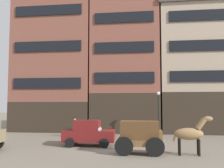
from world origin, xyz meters
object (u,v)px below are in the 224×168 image
object	(u,v)px
draft_horse	(190,134)
pedestrian_officer	(75,126)
fire_hydrant_curbside	(138,133)
cargo_wagon	(140,135)
streetlamp_curbside	(158,108)
sedan_dark	(89,133)

from	to	relation	value
draft_horse	pedestrian_officer	xyz separation A→B (m)	(-9.01, 7.01, -0.29)
draft_horse	fire_hydrant_curbside	bearing A→B (deg)	114.44
cargo_wagon	streetlamp_curbside	size ratio (longest dim) A/B	0.71
draft_horse	pedestrian_officer	bearing A→B (deg)	142.10
draft_horse	streetlamp_curbside	world-z (taller)	streetlamp_curbside
sedan_dark	streetlamp_curbside	distance (m)	7.66
cargo_wagon	draft_horse	bearing A→B (deg)	-0.01
cargo_wagon	streetlamp_curbside	distance (m)	8.04
draft_horse	cargo_wagon	bearing A→B (deg)	179.99
sedan_dark	fire_hydrant_curbside	xyz separation A→B (m)	(3.41, 4.75, -0.49)
sedan_dark	pedestrian_officer	bearing A→B (deg)	117.07
cargo_wagon	pedestrian_officer	size ratio (longest dim) A/B	1.62
streetlamp_curbside	fire_hydrant_curbside	world-z (taller)	streetlamp_curbside
cargo_wagon	streetlamp_curbside	world-z (taller)	streetlamp_curbside
pedestrian_officer	draft_horse	bearing A→B (deg)	-37.90
draft_horse	fire_hydrant_curbside	size ratio (longest dim) A/B	2.82
streetlamp_curbside	fire_hydrant_curbside	xyz separation A→B (m)	(-1.90, -0.49, -2.24)
streetlamp_curbside	fire_hydrant_curbside	bearing A→B (deg)	-165.60
draft_horse	fire_hydrant_curbside	world-z (taller)	draft_horse
draft_horse	streetlamp_curbside	bearing A→B (deg)	100.23
sedan_dark	streetlamp_curbside	size ratio (longest dim) A/B	0.91
cargo_wagon	fire_hydrant_curbside	bearing A→B (deg)	92.73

